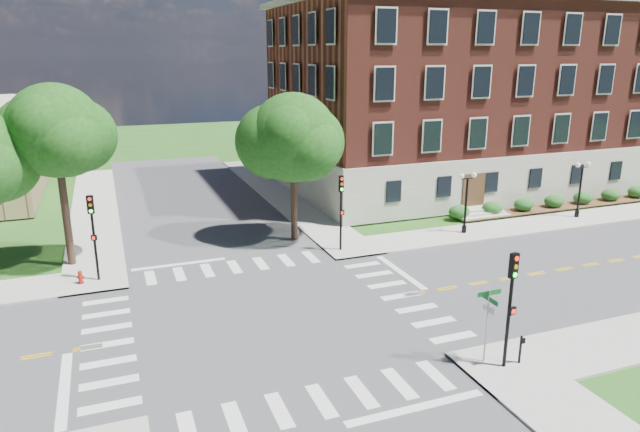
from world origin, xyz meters
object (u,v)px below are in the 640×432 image
object	(u,v)px
street_sign_pole	(488,312)
push_button_post	(521,348)
traffic_signal_se	(511,296)
fire_hydrant	(80,278)
twin_lamp_east	(580,186)
twin_lamp_west	(466,199)
traffic_signal_ne	(341,203)
traffic_signal_nw	(93,227)

from	to	relation	value
street_sign_pole	push_button_post	world-z (taller)	street_sign_pole
traffic_signal_se	street_sign_pole	xyz separation A→B (m)	(-0.51, 0.63, -0.88)
traffic_signal_se	street_sign_pole	world-z (taller)	traffic_signal_se
fire_hydrant	twin_lamp_east	bearing A→B (deg)	0.99
twin_lamp_west	street_sign_pole	xyz separation A→B (m)	(-9.27, -14.90, -0.21)
twin_lamp_west	fire_hydrant	xyz separation A→B (m)	(-24.80, -0.34, -2.06)
fire_hydrant	traffic_signal_se	bearing A→B (deg)	-43.45
twin_lamp_east	traffic_signal_ne	bearing A→B (deg)	-178.46
street_sign_pole	fire_hydrant	bearing A→B (deg)	136.83
traffic_signal_se	traffic_signal_ne	bearing A→B (deg)	92.57
traffic_signal_ne	push_button_post	bearing A→B (deg)	-84.66
twin_lamp_east	fire_hydrant	size ratio (longest dim) A/B	5.64
traffic_signal_nw	twin_lamp_east	world-z (taller)	traffic_signal_nw
twin_lamp_east	street_sign_pole	xyz separation A→B (m)	(-19.61, -15.17, -0.21)
traffic_signal_nw	twin_lamp_west	distance (m)	23.90
traffic_signal_se	traffic_signal_ne	xyz separation A→B (m)	(-0.68, 15.27, 0.00)
traffic_signal_se	twin_lamp_west	size ratio (longest dim) A/B	1.13
twin_lamp_west	push_button_post	size ratio (longest dim) A/B	3.53
traffic_signal_ne	fire_hydrant	bearing A→B (deg)	-179.71
twin_lamp_west	street_sign_pole	world-z (taller)	twin_lamp_west
twin_lamp_west	push_button_post	world-z (taller)	twin_lamp_west
traffic_signal_se	traffic_signal_nw	size ratio (longest dim) A/B	1.00
fire_hydrant	traffic_signal_ne	bearing A→B (deg)	0.29
traffic_signal_ne	fire_hydrant	size ratio (longest dim) A/B	6.40
traffic_signal_ne	twin_lamp_east	distance (m)	19.81
twin_lamp_west	push_button_post	bearing A→B (deg)	-117.28
twin_lamp_west	traffic_signal_se	bearing A→B (deg)	-119.42
traffic_signal_ne	fire_hydrant	distance (m)	15.59
traffic_signal_nw	push_button_post	xyz separation A→B (m)	(15.87, -15.43, -2.39)
twin_lamp_east	street_sign_pole	world-z (taller)	twin_lamp_east
twin_lamp_east	push_button_post	size ratio (longest dim) A/B	3.53
push_button_post	fire_hydrant	world-z (taller)	push_button_post
traffic_signal_se	twin_lamp_west	distance (m)	17.85
traffic_signal_ne	fire_hydrant	xyz separation A→B (m)	(-15.35, -0.08, -2.72)
traffic_signal_nw	fire_hydrant	bearing A→B (deg)	-166.23
traffic_signal_nw	twin_lamp_east	distance (m)	34.24
street_sign_pole	push_button_post	distance (m)	2.07
traffic_signal_ne	traffic_signal_se	bearing A→B (deg)	-87.43
twin_lamp_west	fire_hydrant	size ratio (longest dim) A/B	5.64
traffic_signal_ne	twin_lamp_east	size ratio (longest dim) A/B	1.13
traffic_signal_se	street_sign_pole	size ratio (longest dim) A/B	1.55
twin_lamp_west	twin_lamp_east	xyz separation A→B (m)	(10.34, 0.27, 0.00)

